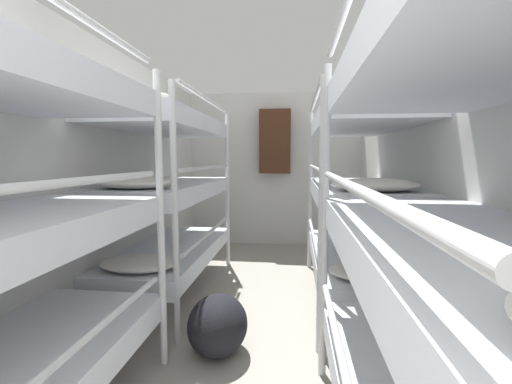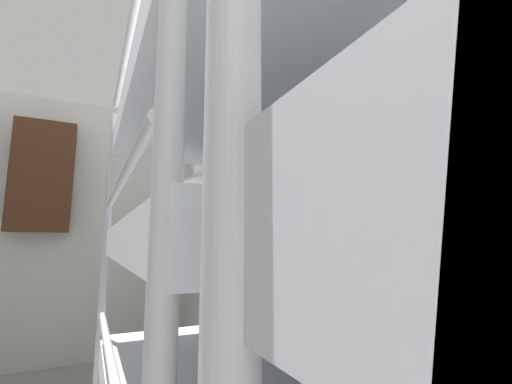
{
  "view_description": "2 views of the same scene",
  "coord_description": "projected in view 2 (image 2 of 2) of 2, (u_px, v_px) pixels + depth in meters",
  "views": [
    {
      "loc": [
        0.32,
        0.42,
        1.28
      ],
      "look_at": [
        -0.1,
        4.01,
        0.92
      ],
      "focal_mm": 24.0,
      "sensor_mm": 36.0,
      "label": 1
    },
    {
      "loc": [
        0.39,
        2.13,
        0.97
      ],
      "look_at": [
        0.74,
        2.84,
        1.09
      ],
      "focal_mm": 24.0,
      "sensor_mm": 36.0,
      "label": 2
    }
  ],
  "objects": [
    {
      "name": "wall_back",
      "position": [
        37.0,
        227.0,
        2.8
      ],
      "size": [
        2.58,
        0.06,
        2.21
      ],
      "color": "silver",
      "rests_on": "ground_plane"
    },
    {
      "name": "hanging_coat",
      "position": [
        42.0,
        176.0,
        2.74
      ],
      "size": [
        0.44,
        0.12,
        0.9
      ],
      "color": "#472819"
    },
    {
      "name": "bunk_stack_right_far",
      "position": [
        216.0,
        239.0,
        1.36
      ],
      "size": [
        0.76,
        1.84,
        1.82
      ],
      "color": "silver",
      "rests_on": "ground_plane"
    },
    {
      "name": "wall_right",
      "position": [
        454.0,
        192.0,
        0.91
      ],
      "size": [
        0.06,
        5.54,
        2.21
      ],
      "color": "silver",
      "rests_on": "ground_plane"
    }
  ]
}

